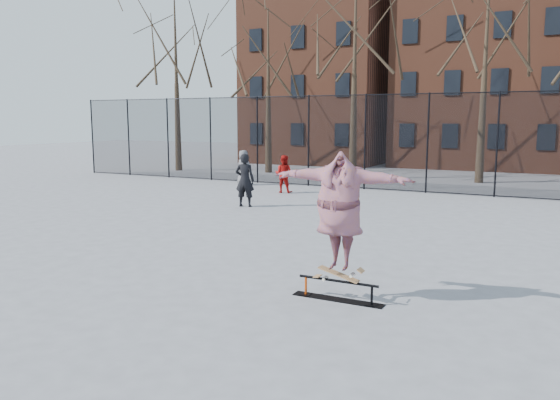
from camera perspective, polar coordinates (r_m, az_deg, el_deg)
The scene contains 10 objects.
ground at distance 11.27m, azimuth -5.54°, elevation -6.80°, with size 100.00×100.00×0.00m, color slate.
skate_rail at distance 9.17m, azimuth 6.06°, elevation -9.54°, with size 1.56×0.24×0.34m.
skateboard at distance 9.09m, azimuth 6.15°, elevation -8.02°, with size 0.76×0.18×0.09m, color #9C6C3E, non-canonical shape.
skater at distance 8.86m, azimuth 6.25°, elevation -1.78°, with size 2.36×0.64×1.92m, color #56327D.
bystander_grey at distance 24.73m, azimuth -3.83°, elevation 3.40°, with size 0.77×0.50×1.58m, color #5B5B5F.
bystander_black at distance 18.55m, azimuth -3.70°, elevation 2.09°, with size 0.66×0.43×1.81m, color black.
bystander_red at distance 22.05m, azimuth 0.39°, elevation 2.73°, with size 0.74×0.58×1.52m, color #A2110E.
fence at distance 22.94m, azimuth 12.18°, elevation 6.01°, with size 34.03×0.07×4.00m.
tree_row at distance 27.36m, azimuth 14.40°, elevation 17.45°, with size 33.66×7.46×10.67m.
rowhouses at distance 35.66m, azimuth 19.11°, elevation 13.00°, with size 29.00×7.00×13.00m.
Camera 1 is at (5.88, -9.15, 2.96)m, focal length 35.00 mm.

